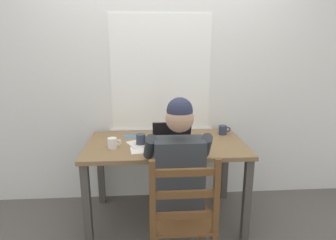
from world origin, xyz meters
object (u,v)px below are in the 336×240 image
Objects in this scene: laptop at (173,143)px; book_stack_main at (181,136)px; desk at (166,153)px; landscape_photo_print at (131,136)px; wooden_chair at (182,220)px; coffee_mug_white at (113,143)px; seated_person at (177,170)px; coffee_mug_spare at (141,140)px; coffee_mug_dark at (223,130)px; computer_mouse at (206,148)px.

book_stack_main is (0.11, 0.28, -0.03)m from laptop.
landscape_photo_print reaches higher than desk.
wooden_chair reaches higher than coffee_mug_white.
seated_person is at bearing -88.39° from laptop.
laptop is 0.50m from coffee_mug_white.
coffee_mug_spare is (-0.21, -0.06, 0.15)m from desk.
desk is 0.62m from coffee_mug_dark.
wooden_chair is at bearing -90.00° from seated_person.
book_stack_main is at bearing 19.82° from coffee_mug_white.
book_stack_main is at bearing -16.75° from landscape_photo_print.
laptop is at bearing 91.61° from seated_person.
computer_mouse is at bearing -7.71° from coffee_mug_white.
laptop is 2.90× the size of coffee_mug_white.
laptop reaches higher than coffee_mug_dark.
desk is 1.45× the size of wooden_chair.
coffee_mug_spare reaches higher than book_stack_main.
desk is at bearing 16.58° from coffee_mug_spare.
landscape_photo_print is at bearing 147.40° from desk.
laptop reaches higher than desk.
laptop is at bearing -51.03° from landscape_photo_print.
seated_person is (0.06, -0.46, 0.04)m from desk.
wooden_chair is 8.15× the size of coffee_mug_dark.
laptop is at bearing -72.71° from desk.
book_stack_main is 0.48m from landscape_photo_print.
computer_mouse is at bearing 64.31° from wooden_chair.
laptop is at bearing -19.75° from coffee_mug_spare.
computer_mouse is 0.85× the size of coffee_mug_dark.
desk is 0.27m from coffee_mug_spare.
book_stack_main is (0.37, 0.18, -0.03)m from coffee_mug_spare.
coffee_mug_white reaches higher than computer_mouse.
coffee_mug_white reaches higher than landscape_photo_print.
landscape_photo_print is (-0.37, 0.95, 0.28)m from wooden_chair.
wooden_chair is 0.67m from computer_mouse.
wooden_chair is at bearing -89.16° from laptop.
coffee_mug_white is at bearing 144.45° from seated_person.
laptop reaches higher than coffee_mug_spare.
seated_person is 0.85m from coffee_mug_dark.
landscape_photo_print is at bearing 119.32° from seated_person.
computer_mouse is at bearing -121.17° from coffee_mug_dark.
landscape_photo_print is at bearing 111.56° from wooden_chair.
desk is 0.23m from book_stack_main.
computer_mouse is at bearing 44.90° from seated_person.
coffee_mug_spare is at bearing 124.25° from seated_person.
landscape_photo_print is at bearing 135.37° from laptop.
book_stack_main is (-0.16, 0.32, 0.01)m from computer_mouse.
seated_person is 10.75× the size of coffee_mug_dark.
coffee_mug_white is at bearing -162.99° from coffee_mug_dark.
coffee_mug_dark is 0.67× the size of book_stack_main.
desk is 7.89× the size of book_stack_main.
coffee_mug_white is 0.65× the size of book_stack_main.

